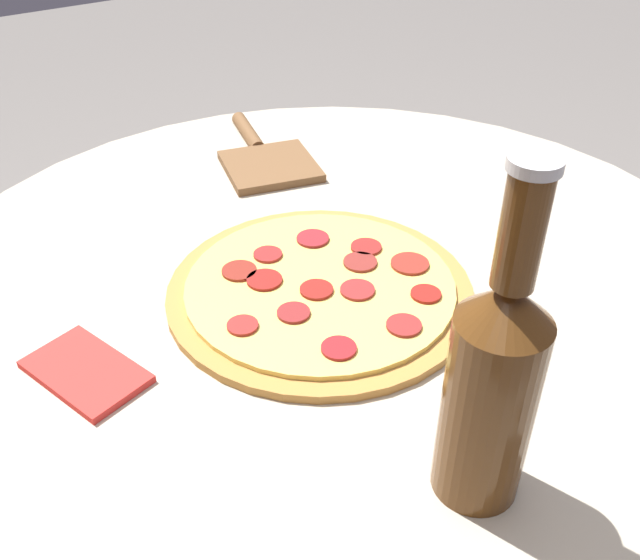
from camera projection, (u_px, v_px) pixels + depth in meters
table at (335, 366)px, 0.92m from camera, size 0.99×0.99×0.70m
pizza at (320, 289)px, 0.79m from camera, size 0.34×0.34×0.02m
beer_bottle at (492, 383)px, 0.52m from camera, size 0.07×0.07×0.29m
pizza_paddle at (265, 158)px, 1.05m from camera, size 0.26×0.15×0.02m
napkin at (86, 372)px, 0.68m from camera, size 0.14×0.11×0.01m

